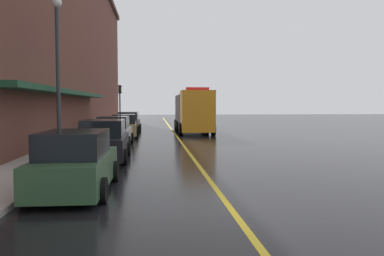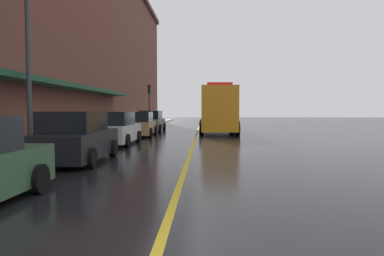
# 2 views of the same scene
# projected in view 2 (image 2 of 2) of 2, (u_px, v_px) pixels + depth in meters

# --- Properties ---
(ground_plane) EXTENTS (112.00, 112.00, 0.00)m
(ground_plane) POSITION_uv_depth(u_px,v_px,m) (197.00, 132.00, 29.06)
(ground_plane) COLOR black
(sidewalk_left) EXTENTS (2.40, 70.00, 0.15)m
(sidewalk_left) POSITION_uv_depth(u_px,v_px,m) (122.00, 131.00, 29.28)
(sidewalk_left) COLOR #ADA8A0
(sidewalk_left) RESTS_ON ground
(lane_center_stripe) EXTENTS (0.16, 70.00, 0.01)m
(lane_center_stripe) POSITION_uv_depth(u_px,v_px,m) (197.00, 132.00, 29.06)
(lane_center_stripe) COLOR gold
(lane_center_stripe) RESTS_ON ground
(brick_building_left) EXTENTS (9.71, 64.00, 16.50)m
(brick_building_left) POSITION_uv_depth(u_px,v_px,m) (48.00, 27.00, 28.06)
(brick_building_left) COLOR brown
(brick_building_left) RESTS_ON ground
(parked_car_1) EXTENTS (2.13, 4.56, 1.75)m
(parked_car_1) POSITION_uv_depth(u_px,v_px,m) (76.00, 138.00, 12.42)
(parked_car_1) COLOR black
(parked_car_1) RESTS_ON ground
(parked_car_2) EXTENTS (2.08, 4.48, 1.70)m
(parked_car_2) POSITION_uv_depth(u_px,v_px,m) (115.00, 129.00, 18.63)
(parked_car_2) COLOR silver
(parked_car_2) RESTS_ON ground
(parked_car_3) EXTENTS (2.18, 4.91, 1.67)m
(parked_car_3) POSITION_uv_depth(u_px,v_px,m) (139.00, 125.00, 24.61)
(parked_car_3) COLOR #A5844C
(parked_car_3) RESTS_ON ground
(parked_car_4) EXTENTS (2.09, 4.21, 1.74)m
(parked_car_4) POSITION_uv_depth(u_px,v_px,m) (151.00, 122.00, 30.02)
(parked_car_4) COLOR #595B60
(parked_car_4) RESTS_ON ground
(utility_truck) EXTENTS (2.83, 8.80, 3.69)m
(utility_truck) POSITION_uv_depth(u_px,v_px,m) (218.00, 110.00, 28.09)
(utility_truck) COLOR orange
(utility_truck) RESTS_ON ground
(parking_meter_0) EXTENTS (0.14, 0.18, 1.33)m
(parking_meter_0) POSITION_uv_depth(u_px,v_px,m) (118.00, 121.00, 24.53)
(parking_meter_0) COLOR #4C4C51
(parking_meter_0) RESTS_ON sidewalk_left
(parking_meter_1) EXTENTS (0.14, 0.18, 1.33)m
(parking_meter_1) POSITION_uv_depth(u_px,v_px,m) (123.00, 120.00, 25.94)
(parking_meter_1) COLOR #4C4C51
(parking_meter_1) RESTS_ON sidewalk_left
(street_lamp_left) EXTENTS (0.44, 0.44, 6.94)m
(street_lamp_left) POSITION_uv_depth(u_px,v_px,m) (28.00, 40.00, 13.25)
(street_lamp_left) COLOR #33383D
(street_lamp_left) RESTS_ON sidewalk_left
(traffic_light_near) EXTENTS (0.38, 0.36, 4.30)m
(traffic_light_near) POSITION_uv_depth(u_px,v_px,m) (149.00, 97.00, 37.95)
(traffic_light_near) COLOR #232326
(traffic_light_near) RESTS_ON sidewalk_left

